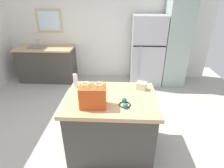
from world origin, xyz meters
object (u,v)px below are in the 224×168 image
(kitchen_island, at_px, (111,124))
(refrigerator, at_px, (147,51))
(bottle, at_px, (75,80))
(shopping_bag, at_px, (93,96))
(ear_defenders, at_px, (125,103))
(small_box, at_px, (141,86))
(tall_cabinet, at_px, (175,44))

(kitchen_island, bearing_deg, refrigerator, 72.09)
(refrigerator, distance_m, bottle, 2.53)
(kitchen_island, relative_size, shopping_bag, 3.77)
(ear_defenders, bearing_deg, kitchen_island, 134.75)
(refrigerator, distance_m, ear_defenders, 2.68)
(small_box, bearing_deg, kitchen_island, -149.57)
(kitchen_island, distance_m, shopping_bag, 0.66)
(kitchen_island, height_order, small_box, small_box)
(refrigerator, distance_m, tall_cabinet, 0.72)
(shopping_bag, bearing_deg, refrigerator, 69.53)
(bottle, bearing_deg, shopping_bag, -56.43)
(tall_cabinet, bearing_deg, shopping_bag, -122.31)
(ear_defenders, bearing_deg, shopping_bag, -173.86)
(small_box, xyz_separation_m, bottle, (-0.96, 0.01, 0.07))
(kitchen_island, height_order, tall_cabinet, tall_cabinet)
(tall_cabinet, xyz_separation_m, shopping_bag, (-1.68, -2.65, -0.02))
(tall_cabinet, height_order, bottle, tall_cabinet)
(bottle, xyz_separation_m, ear_defenders, (0.72, -0.45, -0.10))
(kitchen_island, xyz_separation_m, refrigerator, (0.78, 2.43, 0.41))
(small_box, bearing_deg, ear_defenders, -119.46)
(tall_cabinet, height_order, ear_defenders, tall_cabinet)
(kitchen_island, relative_size, tall_cabinet, 0.58)
(kitchen_island, bearing_deg, tall_cabinet, 58.76)
(shopping_bag, relative_size, small_box, 2.41)
(kitchen_island, bearing_deg, small_box, 30.43)
(refrigerator, height_order, ear_defenders, refrigerator)
(shopping_bag, relative_size, bottle, 1.24)
(small_box, distance_m, ear_defenders, 0.50)
(kitchen_island, height_order, bottle, bottle)
(shopping_bag, xyz_separation_m, bottle, (-0.33, 0.49, -0.02))
(small_box, height_order, ear_defenders, small_box)
(refrigerator, bearing_deg, ear_defenders, -102.97)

